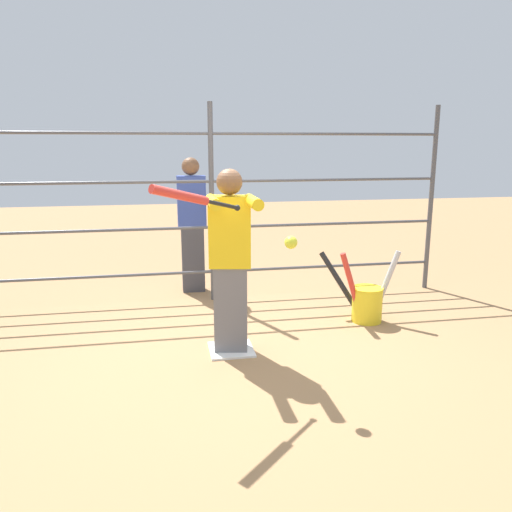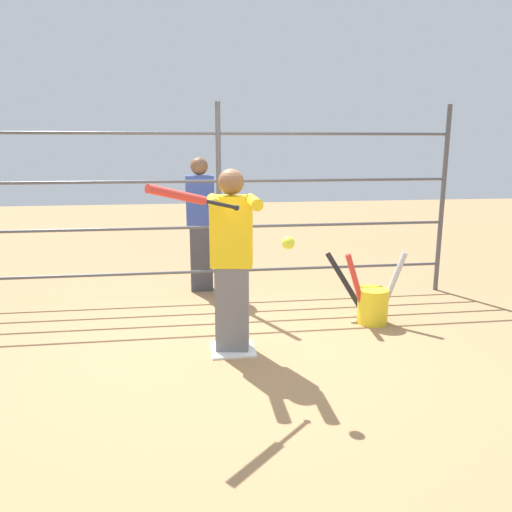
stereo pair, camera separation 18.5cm
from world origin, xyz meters
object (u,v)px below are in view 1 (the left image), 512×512
bat_bucket (366,301)px  bystander_behind_fence (192,223)px  softball_in_flight (291,242)px  baseball_bat_swinging (188,197)px  batter (231,256)px

bat_bucket → bystander_behind_fence: size_ratio=0.46×
softball_in_flight → baseball_bat_swinging: bearing=-4.8°
batter → softball_in_flight: batter is taller
softball_in_flight → bat_bucket: (-1.18, -1.32, -0.93)m
batter → bystander_behind_fence: (0.21, -2.04, -0.01)m
baseball_bat_swinging → softball_in_flight: bearing=175.2°
baseball_bat_swinging → softball_in_flight: baseball_bat_swinging is taller
baseball_bat_swinging → bat_bucket: bearing=-146.8°
baseball_bat_swinging → batter: bearing=-119.0°
baseball_bat_swinging → bystander_behind_fence: 2.82m
baseball_bat_swinging → softball_in_flight: 0.82m
batter → bat_bucket: batter is taller
baseball_bat_swinging → softball_in_flight: size_ratio=7.19×
baseball_bat_swinging → bat_bucket: size_ratio=0.89×
baseball_bat_swinging → bystander_behind_fence: (-0.18, -2.75, -0.61)m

